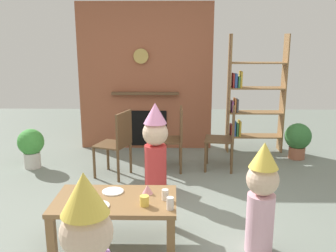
# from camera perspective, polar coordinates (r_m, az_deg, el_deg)

# --- Properties ---
(ground_plane) EXTENTS (12.00, 12.00, 0.00)m
(ground_plane) POSITION_cam_1_polar(r_m,az_deg,el_deg) (3.94, -2.35, -14.19)
(ground_plane) COLOR gray
(brick_fireplace_feature) EXTENTS (2.20, 0.28, 2.40)m
(brick_fireplace_feature) POSITION_cam_1_polar(r_m,az_deg,el_deg) (6.13, -3.51, 7.55)
(brick_fireplace_feature) COLOR #935138
(brick_fireplace_feature) RESTS_ON ground_plane
(bookshelf) EXTENTS (0.90, 0.28, 1.90)m
(bookshelf) POSITION_cam_1_polar(r_m,az_deg,el_deg) (6.09, 12.80, 4.13)
(bookshelf) COLOR olive
(bookshelf) RESTS_ON ground_plane
(coffee_table) EXTENTS (1.09, 0.63, 0.44)m
(coffee_table) POSITION_cam_1_polar(r_m,az_deg,el_deg) (3.40, -8.21, -12.20)
(coffee_table) COLOR olive
(coffee_table) RESTS_ON ground_plane
(paper_cup_near_left) EXTENTS (0.06, 0.06, 0.11)m
(paper_cup_near_left) POSITION_cam_1_polar(r_m,az_deg,el_deg) (3.12, 0.34, -11.99)
(paper_cup_near_left) COLOR silver
(paper_cup_near_left) RESTS_ON coffee_table
(paper_cup_near_right) EXTENTS (0.08, 0.08, 0.09)m
(paper_cup_near_right) POSITION_cam_1_polar(r_m,az_deg,el_deg) (3.20, -3.70, -11.57)
(paper_cup_near_right) COLOR #F2CC4C
(paper_cup_near_right) RESTS_ON coffee_table
(paper_cup_center) EXTENTS (0.06, 0.06, 0.10)m
(paper_cup_center) POSITION_cam_1_polar(r_m,az_deg,el_deg) (3.30, -0.45, -10.67)
(paper_cup_center) COLOR silver
(paper_cup_center) RESTS_ON coffee_table
(paper_plate_front) EXTENTS (0.22, 0.22, 0.01)m
(paper_plate_front) POSITION_cam_1_polar(r_m,az_deg,el_deg) (3.25, -11.05, -12.15)
(paper_plate_front) COLOR white
(paper_plate_front) RESTS_ON coffee_table
(paper_plate_rear) EXTENTS (0.20, 0.20, 0.01)m
(paper_plate_rear) POSITION_cam_1_polar(r_m,az_deg,el_deg) (3.50, -8.60, -10.06)
(paper_plate_rear) COLOR white
(paper_plate_rear) RESTS_ON coffee_table
(birthday_cake_slice) EXTENTS (0.10, 0.10, 0.09)m
(birthday_cake_slice) POSITION_cam_1_polar(r_m,az_deg,el_deg) (3.42, -3.22, -9.81)
(birthday_cake_slice) COLOR pink
(birthday_cake_slice) RESTS_ON coffee_table
(table_fork) EXTENTS (0.12, 0.11, 0.01)m
(table_fork) POSITION_cam_1_polar(r_m,az_deg,el_deg) (3.53, -12.23, -10.12)
(table_fork) COLOR silver
(table_fork) RESTS_ON coffee_table
(child_in_pink) EXTENTS (0.28, 0.28, 1.00)m
(child_in_pink) POSITION_cam_1_polar(r_m,az_deg,el_deg) (3.27, 14.40, -10.44)
(child_in_pink) COLOR #EAB2C6
(child_in_pink) RESTS_ON ground_plane
(child_by_the_chairs) EXTENTS (0.31, 0.31, 1.11)m
(child_by_the_chairs) POSITION_cam_1_polar(r_m,az_deg,el_deg) (4.36, -1.98, -3.13)
(child_by_the_chairs) COLOR #D13838
(child_by_the_chairs) RESTS_ON ground_plane
(dining_chair_left) EXTENTS (0.51, 0.51, 0.90)m
(dining_chair_left) POSITION_cam_1_polar(r_m,az_deg,el_deg) (4.91, -7.80, -2.21)
(dining_chair_left) COLOR brown
(dining_chair_left) RESTS_ON ground_plane
(dining_chair_middle) EXTENTS (0.40, 0.40, 0.90)m
(dining_chair_middle) POSITION_cam_1_polar(r_m,az_deg,el_deg) (5.12, 1.01, -1.41)
(dining_chair_middle) COLOR brown
(dining_chair_middle) RESTS_ON ground_plane
(dining_chair_right) EXTENTS (0.45, 0.45, 0.90)m
(dining_chair_right) POSITION_cam_1_polar(r_m,az_deg,el_deg) (5.20, 9.07, -1.34)
(dining_chair_right) COLOR brown
(dining_chair_right) RESTS_ON ground_plane
(potted_plant_tall) EXTENTS (0.40, 0.40, 0.56)m
(potted_plant_tall) POSITION_cam_1_polar(r_m,az_deg,el_deg) (6.00, 19.61, -1.87)
(potted_plant_tall) COLOR #9E5B42
(potted_plant_tall) RESTS_ON ground_plane
(potted_plant_short) EXTENTS (0.37, 0.37, 0.57)m
(potted_plant_short) POSITION_cam_1_polar(r_m,az_deg,el_deg) (5.60, -20.59, -2.85)
(potted_plant_short) COLOR beige
(potted_plant_short) RESTS_ON ground_plane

